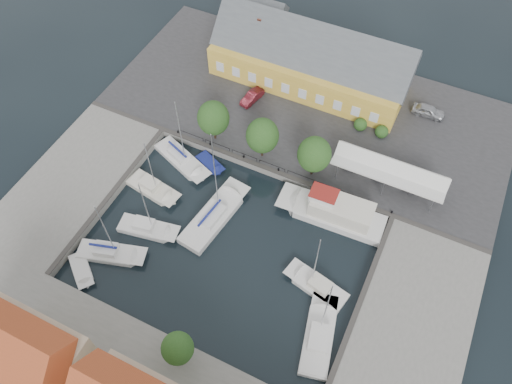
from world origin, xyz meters
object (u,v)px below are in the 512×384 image
car_red (252,97)px  west_boat_c (148,229)px  trawler (335,213)px  launch_sw (82,270)px  tent_canopy (390,171)px  west_boat_d (110,254)px  center_sailboat (214,217)px  east_boat_b (317,287)px  launch_nw (210,164)px  west_boat_a (182,160)px  east_boat_c (319,338)px  west_boat_b (153,189)px  warehouse (307,59)px  car_silver (429,111)px

car_red → west_boat_c: (-2.12, -24.42, -1.42)m
trawler → launch_sw: trawler is taller
tent_canopy → west_boat_d: size_ratio=1.28×
center_sailboat → trawler: bearing=26.5°
east_boat_b → launch_nw: (-19.32, 10.28, -0.17)m
east_boat_b → west_boat_a: (-22.96, 9.15, 0.01)m
east_boat_c → west_boat_a: west_boat_a is taller
east_boat_b → west_boat_b: bearing=171.8°
center_sailboat → east_boat_b: 15.10m
east_boat_b → east_boat_c: 5.78m
car_red → west_boat_a: 14.02m
warehouse → car_red: warehouse is taller
west_boat_b → launch_sw: 13.23m
trawler → car_red: bearing=143.6°
east_boat_c → west_boat_c: east_boat_c is taller
west_boat_a → west_boat_b: (-0.86, -5.71, -0.01)m
west_boat_b → launch_nw: size_ratio=2.17×
west_boat_d → center_sailboat: bearing=48.7°
east_boat_b → west_boat_d: west_boat_d is taller
warehouse → car_red: size_ratio=6.94×
east_boat_c → launch_nw: (-21.58, 15.60, -0.17)m
east_boat_c → west_boat_c: 23.71m
car_silver → west_boat_b: (-28.13, -27.19, -1.52)m
west_boat_b → east_boat_c: bearing=-18.6°
tent_canopy → west_boat_c: bearing=-142.4°
car_silver → center_sailboat: bearing=144.1°
trawler → east_boat_b: bearing=-80.9°
tent_canopy → launch_nw: bearing=-164.3°
tent_canopy → launch_sw: bearing=-136.6°
east_boat_c → launch_sw: size_ratio=2.35×
west_boat_c → launch_nw: west_boat_c is taller
warehouse → west_boat_a: size_ratio=2.36×
car_silver → center_sailboat: (-19.09, -27.59, -1.41)m
warehouse → west_boat_d: bearing=-104.1°
car_silver → west_boat_a: bearing=127.0°
west_boat_d → west_boat_a: bearing=89.0°
center_sailboat → west_boat_c: center_sailboat is taller
launch_sw → west_boat_d: bearing=60.7°
trawler → west_boat_c: west_boat_c is taller
east_boat_b → west_boat_c: (-21.19, -1.88, 0.00)m
tent_canopy → warehouse: bearing=140.1°
west_boat_d → launch_sw: size_ratio=2.22×
trawler → east_boat_b: 9.79m
car_silver → launch_nw: bearing=129.5°
warehouse → west_boat_c: 33.21m
trawler → warehouse: bearing=121.1°
west_boat_c → car_red: bearing=85.0°
trawler → center_sailboat: bearing=-153.5°
warehouse → trawler: size_ratio=2.09×
west_boat_a → launch_sw: size_ratio=2.45×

